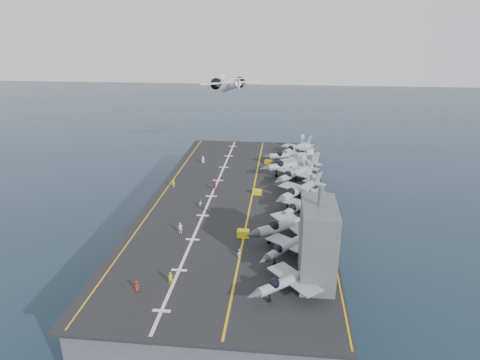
# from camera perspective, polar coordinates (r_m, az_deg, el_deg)

# --- Properties ---
(ground) EXTENTS (500.00, 500.00, 0.00)m
(ground) POSITION_cam_1_polar(r_m,az_deg,el_deg) (98.65, -0.25, -7.91)
(ground) COLOR #142135
(ground) RESTS_ON ground
(hull) EXTENTS (36.00, 90.00, 10.00)m
(hull) POSITION_cam_1_polar(r_m,az_deg,el_deg) (96.37, -0.25, -5.29)
(hull) COLOR #56595E
(hull) RESTS_ON ground
(flight_deck) EXTENTS (38.00, 92.00, 0.40)m
(flight_deck) POSITION_cam_1_polar(r_m,az_deg,el_deg) (94.21, -0.25, -2.45)
(flight_deck) COLOR black
(flight_deck) RESTS_ON hull
(foul_line) EXTENTS (0.35, 90.00, 0.02)m
(foul_line) POSITION_cam_1_polar(r_m,az_deg,el_deg) (93.87, 1.57, -2.40)
(foul_line) COLOR gold
(foul_line) RESTS_ON flight_deck
(landing_centerline) EXTENTS (0.50, 90.00, 0.02)m
(landing_centerline) POSITION_cam_1_polar(r_m,az_deg,el_deg) (94.92, -3.86, -2.17)
(landing_centerline) COLOR silver
(landing_centerline) RESTS_ON flight_deck
(deck_edge_port) EXTENTS (0.25, 90.00, 0.02)m
(deck_edge_port) POSITION_cam_1_polar(r_m,az_deg,el_deg) (97.32, -10.26, -1.88)
(deck_edge_port) COLOR gold
(deck_edge_port) RESTS_ON flight_deck
(deck_edge_stbd) EXTENTS (0.25, 90.00, 0.02)m
(deck_edge_stbd) POSITION_cam_1_polar(r_m,az_deg,el_deg) (94.08, 11.03, -2.74)
(deck_edge_stbd) COLOR gold
(deck_edge_stbd) RESTS_ON flight_deck
(island_superstructure) EXTENTS (5.00, 10.00, 15.00)m
(island_superstructure) POSITION_cam_1_polar(r_m,az_deg,el_deg) (63.54, 10.38, -7.10)
(island_superstructure) COLOR #56595E
(island_superstructure) RESTS_ON flight_deck
(fighter_jet_0) EXTENTS (15.93, 15.41, 4.63)m
(fighter_jet_0) POSITION_cam_1_polar(r_m,az_deg,el_deg) (62.41, 6.74, -12.97)
(fighter_jet_0) COLOR #9AA4AC
(fighter_jet_0) RESTS_ON flight_deck
(fighter_jet_1) EXTENTS (14.80, 15.63, 4.52)m
(fighter_jet_1) POSITION_cam_1_polar(r_m,az_deg,el_deg) (70.97, 6.52, -8.55)
(fighter_jet_1) COLOR #969EA7
(fighter_jet_1) RESTS_ON flight_deck
(fighter_jet_2) EXTENTS (19.56, 18.14, 5.65)m
(fighter_jet_2) POSITION_cam_1_polar(r_m,az_deg,el_deg) (76.66, 6.81, -5.76)
(fighter_jet_2) COLOR #9CA3AD
(fighter_jet_2) RESTS_ON flight_deck
(fighter_jet_3) EXTENTS (15.11, 16.57, 4.79)m
(fighter_jet_3) POSITION_cam_1_polar(r_m,az_deg,el_deg) (85.61, 8.04, -3.22)
(fighter_jet_3) COLOR #8E969E
(fighter_jet_3) RESTS_ON flight_deck
(fighter_jet_4) EXTENTS (17.11, 18.33, 5.30)m
(fighter_jet_4) POSITION_cam_1_polar(r_m,az_deg,el_deg) (92.37, 7.98, -1.23)
(fighter_jet_4) COLOR #8D959B
(fighter_jet_4) RESTS_ON flight_deck
(fighter_jet_5) EXTENTS (16.83, 17.95, 5.19)m
(fighter_jet_5) POSITION_cam_1_polar(r_m,az_deg,el_deg) (102.46, 7.47, 0.99)
(fighter_jet_5) COLOR #9BA3AA
(fighter_jet_5) RESTS_ON flight_deck
(fighter_jet_6) EXTENTS (19.14, 16.83, 5.57)m
(fighter_jet_6) POSITION_cam_1_polar(r_m,az_deg,el_deg) (107.86, 7.02, 2.12)
(fighter_jet_6) COLOR #9199A1
(fighter_jet_6) RESTS_ON flight_deck
(fighter_jet_7) EXTENTS (15.60, 12.10, 4.82)m
(fighter_jet_7) POSITION_cam_1_polar(r_m,az_deg,el_deg) (116.46, 6.79, 3.34)
(fighter_jet_7) COLOR #9FA7AF
(fighter_jet_7) RESTS_ON flight_deck
(fighter_jet_8) EXTENTS (15.70, 17.03, 4.92)m
(fighter_jet_8) POSITION_cam_1_polar(r_m,az_deg,el_deg) (123.58, 7.56, 4.34)
(fighter_jet_8) COLOR #939AA1
(fighter_jet_8) RESTS_ON flight_deck
(tow_cart_a) EXTENTS (2.20, 1.48, 1.29)m
(tow_cart_a) POSITION_cam_1_polar(r_m,az_deg,el_deg) (77.43, 0.45, -7.14)
(tow_cart_a) COLOR yellow
(tow_cart_a) RESTS_ON flight_deck
(tow_cart_b) EXTENTS (2.11, 1.62, 1.13)m
(tow_cart_b) POSITION_cam_1_polar(r_m,az_deg,el_deg) (95.60, 2.30, -1.61)
(tow_cart_b) COLOR yellow
(tow_cart_b) RESTS_ON flight_deck
(tow_cart_c) EXTENTS (2.10, 1.72, 1.08)m
(tow_cart_c) POSITION_cam_1_polar(r_m,az_deg,el_deg) (116.13, 3.80, 2.42)
(tow_cart_c) COLOR #C79F08
(tow_cart_c) RESTS_ON flight_deck
(crew_0) EXTENTS (0.91, 1.16, 1.70)m
(crew_0) POSITION_cam_1_polar(r_m,az_deg,el_deg) (64.88, -13.58, -13.58)
(crew_0) COLOR #B21919
(crew_0) RESTS_ON flight_deck
(crew_1) EXTENTS (1.33, 0.99, 2.03)m
(crew_1) POSITION_cam_1_polar(r_m,az_deg,el_deg) (79.27, -7.94, -6.35)
(crew_1) COLOR silver
(crew_1) RESTS_ON flight_deck
(crew_2) EXTENTS (0.79, 1.07, 1.64)m
(crew_2) POSITION_cam_1_polar(r_m,az_deg,el_deg) (89.54, -5.27, -3.10)
(crew_2) COLOR silver
(crew_2) RESTS_ON flight_deck
(crew_3) EXTENTS (1.21, 1.22, 1.72)m
(crew_3) POSITION_cam_1_polar(r_m,az_deg,el_deg) (100.75, -8.86, -0.49)
(crew_3) COLOR yellow
(crew_3) RESTS_ON flight_deck
(crew_4) EXTENTS (1.34, 1.35, 1.90)m
(crew_4) POSITION_cam_1_polar(r_m,az_deg,el_deg) (97.87, -3.38, -0.85)
(crew_4) COLOR red
(crew_4) RESTS_ON flight_deck
(crew_5) EXTENTS (1.43, 1.29, 1.99)m
(crew_5) POSITION_cam_1_polar(r_m,az_deg,el_deg) (116.83, -4.93, 2.73)
(crew_5) COLOR silver
(crew_5) RESTS_ON flight_deck
(crew_6) EXTENTS (1.36, 1.27, 1.89)m
(crew_6) POSITION_cam_1_polar(r_m,az_deg,el_deg) (65.46, -9.22, -12.78)
(crew_6) COLOR yellow
(crew_6) RESTS_ON flight_deck
(crew_7) EXTENTS (0.69, 0.99, 1.61)m
(crew_7) POSITION_cam_1_polar(r_m,az_deg,el_deg) (70.99, -0.06, -9.76)
(crew_7) COLOR white
(crew_7) RESTS_ON flight_deck
(transport_plane) EXTENTS (25.29, 22.75, 4.96)m
(transport_plane) POSITION_cam_1_polar(r_m,az_deg,el_deg) (142.61, -1.27, 12.38)
(transport_plane) COLOR silver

